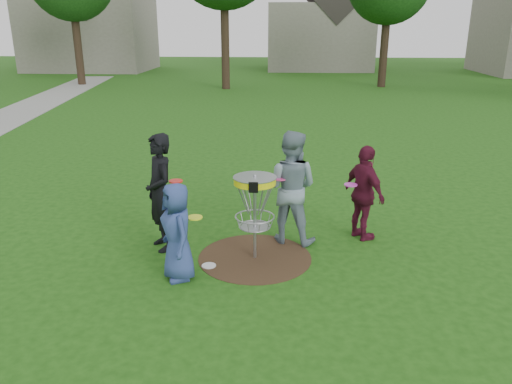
# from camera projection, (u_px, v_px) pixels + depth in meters

# --- Properties ---
(ground) EXTENTS (100.00, 100.00, 0.00)m
(ground) POSITION_uv_depth(u_px,v_px,m) (255.00, 258.00, 7.93)
(ground) COLOR #19470F
(ground) RESTS_ON ground
(dirt_patch) EXTENTS (1.80, 1.80, 0.01)m
(dirt_patch) POSITION_uv_depth(u_px,v_px,m) (255.00, 257.00, 7.92)
(dirt_patch) COLOR #47331E
(dirt_patch) RESTS_ON ground
(player_blue) EXTENTS (0.75, 0.84, 1.45)m
(player_blue) POSITION_uv_depth(u_px,v_px,m) (177.00, 232.00, 7.08)
(player_blue) COLOR navy
(player_blue) RESTS_ON ground
(player_black) EXTENTS (0.76, 0.84, 1.92)m
(player_black) POSITION_uv_depth(u_px,v_px,m) (160.00, 193.00, 7.98)
(player_black) COLOR black
(player_black) RESTS_ON ground
(player_grey) EXTENTS (1.09, 0.95, 1.91)m
(player_grey) POSITION_uv_depth(u_px,v_px,m) (290.00, 187.00, 8.26)
(player_grey) COLOR gray
(player_grey) RESTS_ON ground
(player_maroon) EXTENTS (0.83, 1.03, 1.64)m
(player_maroon) POSITION_uv_depth(u_px,v_px,m) (364.00, 193.00, 8.39)
(player_maroon) COLOR #541328
(player_maroon) RESTS_ON ground
(disc_on_grass) EXTENTS (0.22, 0.22, 0.02)m
(disc_on_grass) POSITION_uv_depth(u_px,v_px,m) (209.00, 266.00, 7.63)
(disc_on_grass) COLOR silver
(disc_on_grass) RESTS_ON ground
(disc_golf_basket) EXTENTS (0.66, 0.67, 1.38)m
(disc_golf_basket) POSITION_uv_depth(u_px,v_px,m) (255.00, 197.00, 7.60)
(disc_golf_basket) COLOR #9EA0A5
(disc_golf_basket) RESTS_ON ground
(held_discs) EXTENTS (3.02, 1.53, 0.31)m
(held_discs) POSITION_uv_depth(u_px,v_px,m) (253.00, 190.00, 7.81)
(held_discs) COLOR #DEF11A
(held_discs) RESTS_ON ground
(house_row) EXTENTS (44.50, 10.65, 11.62)m
(house_row) POSITION_uv_depth(u_px,v_px,m) (345.00, 15.00, 37.59)
(house_row) COLOR gray
(house_row) RESTS_ON ground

